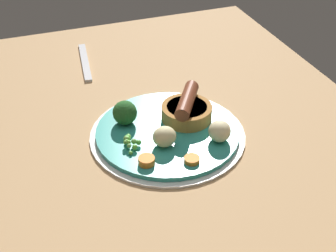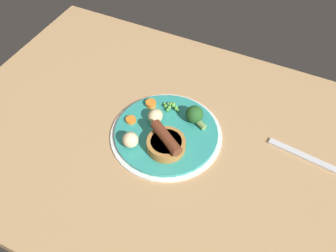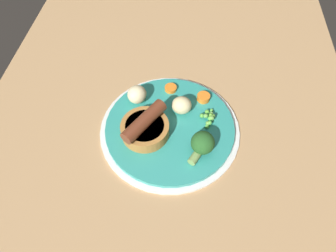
% 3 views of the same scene
% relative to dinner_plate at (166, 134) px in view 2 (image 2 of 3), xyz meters
% --- Properties ---
extents(dining_table, '(1.10, 0.80, 0.03)m').
position_rel_dinner_plate_xyz_m(dining_table, '(0.02, 0.01, -0.02)').
color(dining_table, tan).
rests_on(dining_table, ground).
extents(dinner_plate, '(0.29, 0.29, 0.01)m').
position_rel_dinner_plate_xyz_m(dinner_plate, '(0.00, 0.00, 0.00)').
color(dinner_plate, silver).
rests_on(dinner_plate, dining_table).
extents(sausage_pudding, '(0.10, 0.09, 0.05)m').
position_rel_dinner_plate_xyz_m(sausage_pudding, '(-0.02, 0.05, 0.03)').
color(sausage_pudding, '#AD7538').
rests_on(sausage_pudding, dinner_plate).
extents(pea_pile, '(0.05, 0.03, 0.02)m').
position_rel_dinner_plate_xyz_m(pea_pile, '(0.02, -0.08, 0.02)').
color(pea_pile, '#55A235').
rests_on(pea_pile, dinner_plate).
extents(broccoli_floret_near, '(0.06, 0.05, 0.05)m').
position_rel_dinner_plate_xyz_m(broccoli_floret_near, '(-0.05, -0.07, 0.03)').
color(broccoli_floret_near, '#235623').
rests_on(broccoli_floret_near, dinner_plate).
extents(potato_chunk_0, '(0.04, 0.04, 0.04)m').
position_rel_dinner_plate_xyz_m(potato_chunk_0, '(0.04, -0.02, 0.03)').
color(potato_chunk_0, beige).
rests_on(potato_chunk_0, dinner_plate).
extents(potato_chunk_2, '(0.06, 0.06, 0.04)m').
position_rel_dinner_plate_xyz_m(potato_chunk_2, '(0.06, 0.08, 0.03)').
color(potato_chunk_2, beige).
rests_on(potato_chunk_2, dinner_plate).
extents(carrot_slice_0, '(0.03, 0.03, 0.01)m').
position_rel_dinner_plate_xyz_m(carrot_slice_0, '(0.10, 0.01, 0.01)').
color(carrot_slice_0, orange).
rests_on(carrot_slice_0, dinner_plate).
extents(carrot_slice_4, '(0.03, 0.03, 0.01)m').
position_rel_dinner_plate_xyz_m(carrot_slice_4, '(0.08, -0.06, 0.01)').
color(carrot_slice_4, orange).
rests_on(carrot_slice_4, dinner_plate).
extents(fork, '(0.18, 0.04, 0.01)m').
position_rel_dinner_plate_xyz_m(fork, '(-0.33, -0.08, -0.00)').
color(fork, silver).
rests_on(fork, dining_table).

